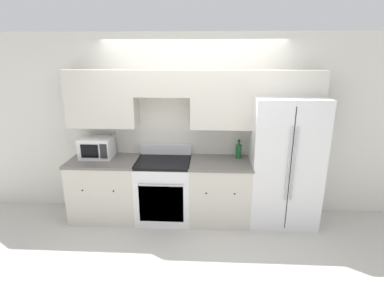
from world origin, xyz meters
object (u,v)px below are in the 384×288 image
at_px(oven_range, 164,189).
at_px(microwave, 97,147).
at_px(bottle, 239,151).
at_px(refrigerator, 284,161).

distance_m(oven_range, microwave, 1.13).
bearing_deg(oven_range, bottle, 9.04).
bearing_deg(microwave, refrigerator, -1.53).
xyz_separation_m(oven_range, microwave, (-0.97, 0.10, 0.58)).
bearing_deg(refrigerator, oven_range, -178.88).
distance_m(oven_range, bottle, 1.20).
relative_size(oven_range, bottle, 3.83).
bearing_deg(refrigerator, microwave, 178.47).
relative_size(oven_range, microwave, 2.35).
xyz_separation_m(refrigerator, microwave, (-2.63, 0.07, 0.14)).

